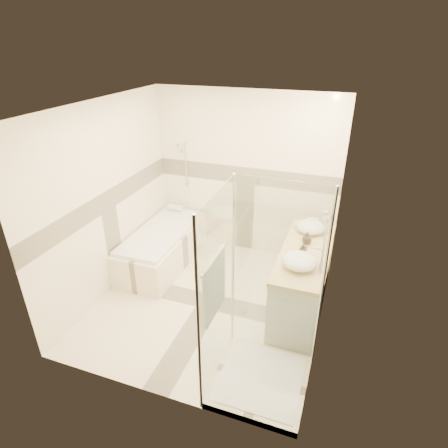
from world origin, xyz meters
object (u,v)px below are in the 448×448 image
(bathtub, at_px, (163,245))
(shower_enclosure, at_px, (253,339))
(vessel_sink_near, at_px, (311,227))
(vessel_sink_far, at_px, (300,261))
(vanity, at_px, (303,279))
(amenity_bottle_a, at_px, (303,250))
(amenity_bottle_b, at_px, (307,238))

(bathtub, relative_size, shower_enclosure, 0.83)
(vessel_sink_near, bearing_deg, vessel_sink_far, -90.00)
(vanity, bearing_deg, vessel_sink_near, 92.36)
(shower_enclosure, relative_size, amenity_bottle_a, 12.91)
(vessel_sink_near, bearing_deg, shower_enclosure, -98.83)
(vessel_sink_far, height_order, amenity_bottle_a, amenity_bottle_a)
(vessel_sink_near, bearing_deg, amenity_bottle_b, -90.00)
(vessel_sink_far, bearing_deg, shower_enclosure, -107.17)
(amenity_bottle_a, xyz_separation_m, amenity_bottle_b, (0.00, 0.29, -0.00))
(amenity_bottle_a, distance_m, amenity_bottle_b, 0.29)
(bathtub, xyz_separation_m, vessel_sink_far, (2.13, -0.74, 0.62))
(vanity, height_order, vessel_sink_near, vessel_sink_near)
(amenity_bottle_a, bearing_deg, bathtub, 167.17)
(vanity, height_order, amenity_bottle_b, amenity_bottle_b)
(vanity, xyz_separation_m, vessel_sink_far, (-0.02, -0.39, 0.50))
(bathtub, height_order, vanity, vanity)
(bathtub, xyz_separation_m, shower_enclosure, (1.86, -1.62, 0.20))
(bathtub, bearing_deg, shower_enclosure, -41.10)
(vessel_sink_near, bearing_deg, amenity_bottle_a, -90.00)
(vessel_sink_near, relative_size, amenity_bottle_b, 2.44)
(bathtub, relative_size, vessel_sink_far, 4.37)
(vanity, xyz_separation_m, amenity_bottle_a, (-0.02, -0.14, 0.50))
(vessel_sink_far, height_order, amenity_bottle_b, same)
(shower_enclosure, height_order, vessel_sink_far, shower_enclosure)
(vessel_sink_near, distance_m, vessel_sink_far, 0.87)
(vessel_sink_near, bearing_deg, vanity, -87.64)
(vessel_sink_far, distance_m, amenity_bottle_a, 0.25)
(bathtub, distance_m, amenity_bottle_b, 2.23)
(bathtub, height_order, vessel_sink_far, vessel_sink_far)
(vessel_sink_near, relative_size, amenity_bottle_a, 2.40)
(vessel_sink_near, xyz_separation_m, amenity_bottle_a, (0.00, -0.62, 0.00))
(vanity, height_order, shower_enclosure, shower_enclosure)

